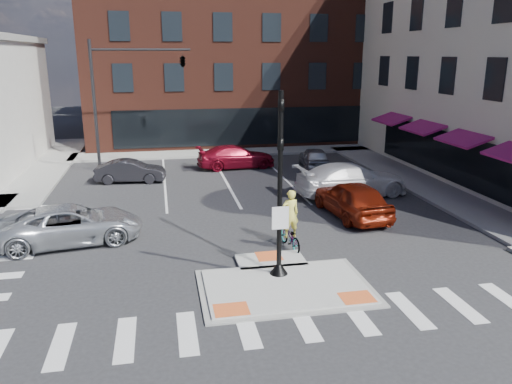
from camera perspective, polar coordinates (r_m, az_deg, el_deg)
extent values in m
plane|color=#28282B|center=(16.49, 2.94, -10.22)|extent=(120.00, 120.00, 0.00)
cube|color=gray|center=(16.04, 3.38, -10.89)|extent=(5.40, 3.60, 0.06)
cube|color=#A8A8A3|center=(16.03, 3.38, -10.79)|extent=(5.00, 3.20, 0.12)
cube|color=#A8A8A3|center=(17.88, 1.70, -7.87)|extent=(2.40, 1.40, 0.12)
cube|color=orange|center=(14.63, -2.85, -13.25)|extent=(1.00, 0.80, 0.01)
cube|color=orange|center=(15.55, 11.45, -11.72)|extent=(1.00, 0.80, 0.01)
cube|color=orange|center=(18.13, 1.49, -7.32)|extent=(0.90, 0.90, 0.01)
cube|color=gray|center=(35.88, -22.64, 2.94)|extent=(3.00, 20.00, 0.15)
cube|color=gray|center=(29.23, 19.00, 0.64)|extent=(3.00, 24.00, 0.15)
cube|color=gray|center=(37.68, -0.66, 4.69)|extent=(26.00, 3.00, 0.15)
cube|color=#4F2218|center=(46.88, -2.99, 15.93)|extent=(24.00, 18.00, 15.00)
cube|color=black|center=(38.36, -0.94, 7.50)|extent=(20.00, 0.12, 2.80)
cube|color=black|center=(29.50, 21.31, 3.80)|extent=(0.12, 16.00, 2.60)
cube|color=#A41569|center=(28.91, 20.39, 6.39)|extent=(1.46, 3.00, 0.58)
cube|color=#A41569|center=(34.13, 15.20, 8.08)|extent=(1.46, 3.00, 0.58)
cube|color=slate|center=(66.44, -11.65, 13.36)|extent=(10.00, 12.00, 10.00)
cube|color=brown|center=(69.57, -0.57, 14.58)|extent=(12.00, 12.00, 12.00)
cone|color=black|center=(16.70, 2.62, -8.57)|extent=(0.60, 0.60, 0.45)
cylinder|color=black|center=(15.75, 2.75, 0.95)|extent=(0.16, 0.16, 5.80)
cube|color=white|center=(15.95, 2.80, -2.98)|extent=(0.55, 0.04, 0.75)
imported|color=black|center=(15.36, 2.85, 8.55)|extent=(0.18, 0.22, 1.10)
imported|color=black|center=(15.55, 2.79, 4.16)|extent=(0.18, 0.22, 1.10)
cylinder|color=black|center=(32.78, -17.96, 9.26)|extent=(0.20, 0.20, 8.00)
cylinder|color=black|center=(32.41, -13.01, 15.58)|extent=(6.00, 0.14, 0.14)
imported|color=black|center=(32.44, -8.39, 14.74)|extent=(0.48, 2.24, 0.90)
imported|color=silver|center=(20.74, -20.31, -3.49)|extent=(5.71, 3.33, 1.49)
imported|color=maroon|center=(22.95, 10.91, -0.76)|extent=(2.45, 5.07, 1.67)
imported|color=white|center=(26.31, 10.84, 1.39)|extent=(6.12, 3.03, 1.71)
imported|color=#242328|center=(29.59, -14.15, 2.34)|extent=(4.04, 1.74, 1.29)
imported|color=#B1B5B9|center=(32.43, 6.68, 3.90)|extent=(2.14, 4.19, 1.36)
imported|color=maroon|center=(32.34, -2.29, 4.05)|extent=(5.18, 2.47, 1.46)
imported|color=#3F3F44|center=(19.03, 3.88, -5.05)|extent=(0.87, 1.90, 0.96)
imported|color=#E3DA50|center=(18.74, 3.93, -2.50)|extent=(0.72, 0.52, 1.85)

